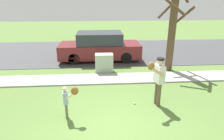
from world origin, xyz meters
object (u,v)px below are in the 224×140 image
(utility_cabinet, at_px, (104,63))
(street_tree_near, at_px, (173,27))
(person_adult, at_px, (158,77))
(parked_suv_maroon, at_px, (100,47))
(person_child, at_px, (68,98))
(baseball, at_px, (134,103))

(utility_cabinet, distance_m, street_tree_near, 3.76)
(person_adult, height_order, parked_suv_maroon, person_adult)
(utility_cabinet, relative_size, parked_suv_maroon, 0.20)
(utility_cabinet, bearing_deg, person_child, -107.13)
(person_child, height_order, utility_cabinet, person_child)
(person_child, distance_m, baseball, 2.38)
(street_tree_near, distance_m, parked_suv_maroon, 4.30)
(person_adult, height_order, street_tree_near, street_tree_near)
(utility_cabinet, bearing_deg, person_adult, -63.24)
(street_tree_near, bearing_deg, person_child, -138.35)
(baseball, distance_m, street_tree_near, 4.66)
(utility_cabinet, distance_m, parked_suv_maroon, 2.16)
(parked_suv_maroon, bearing_deg, utility_cabinet, 94.79)
(person_child, xyz_separation_m, utility_cabinet, (1.22, 3.96, -0.24))
(utility_cabinet, xyz_separation_m, parked_suv_maroon, (-0.18, 2.13, 0.32))
(person_child, height_order, street_tree_near, street_tree_near)
(parked_suv_maroon, bearing_deg, baseball, 101.85)
(person_adult, distance_m, person_child, 3.00)
(baseball, height_order, street_tree_near, street_tree_near)
(person_adult, bearing_deg, utility_cabinet, -74.24)
(street_tree_near, relative_size, parked_suv_maroon, 0.87)
(person_adult, distance_m, utility_cabinet, 3.82)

